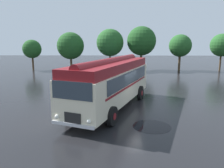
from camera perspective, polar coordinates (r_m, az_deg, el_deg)
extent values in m
plane|color=black|center=(15.30, 3.21, -6.31)|extent=(120.00, 120.00, 0.00)
cube|color=beige|center=(14.99, -0.14, -0.34)|extent=(5.84, 10.24, 2.10)
cube|color=maroon|center=(14.78, -0.15, 4.72)|extent=(5.59, 9.98, 0.56)
cylinder|color=maroon|center=(14.76, -0.15, 5.73)|extent=(3.89, 9.11, 0.60)
cube|color=#2D3842|center=(14.75, 4.86, 1.69)|extent=(2.84, 7.51, 0.84)
cube|color=#2D3842|center=(15.67, -4.03, 2.25)|extent=(2.84, 7.51, 0.84)
cube|color=maroon|center=(14.75, 4.70, -0.44)|extent=(2.90, 7.69, 0.12)
cube|color=maroon|center=(15.67, -4.15, 0.24)|extent=(2.90, 7.69, 0.12)
cube|color=#2D3842|center=(10.47, -10.52, -1.72)|extent=(2.07, 0.80, 0.88)
cube|color=black|center=(10.85, -10.28, -8.81)|extent=(0.86, 0.37, 0.56)
cube|color=silver|center=(10.95, -10.27, -10.46)|extent=(2.26, 0.93, 0.16)
sphere|color=white|center=(10.42, -6.04, -9.70)|extent=(0.22, 0.22, 0.22)
sphere|color=white|center=(11.33, -14.20, -8.26)|extent=(0.22, 0.22, 0.22)
cylinder|color=black|center=(12.02, 0.05, -8.41)|extent=(0.65, 1.13, 1.10)
cylinder|color=maroon|center=(12.02, 0.05, -8.41)|extent=(0.43, 0.47, 0.39)
cylinder|color=black|center=(13.16, -10.59, -6.87)|extent=(0.65, 1.13, 1.10)
cylinder|color=maroon|center=(13.16, -10.59, -6.87)|extent=(0.43, 0.47, 0.39)
cylinder|color=black|center=(17.51, 7.39, -2.29)|extent=(0.65, 1.13, 1.10)
cylinder|color=maroon|center=(17.51, 7.39, -2.29)|extent=(0.43, 0.47, 0.39)
cylinder|color=black|center=(18.31, -0.50, -1.61)|extent=(0.65, 1.13, 1.10)
cylinder|color=maroon|center=(18.31, -0.50, -1.61)|extent=(0.43, 0.47, 0.39)
cube|color=navy|center=(29.34, -2.59, 3.37)|extent=(2.28, 4.40, 0.70)
cube|color=navy|center=(29.40, -2.54, 4.71)|extent=(1.79, 2.38, 0.64)
cube|color=#2D3842|center=(29.25, -1.09, 4.68)|extent=(0.30, 1.92, 0.50)
cube|color=#2D3842|center=(29.57, -3.98, 4.73)|extent=(0.30, 1.92, 0.50)
cylinder|color=black|center=(27.95, -1.39, 2.28)|extent=(0.29, 0.66, 0.64)
cylinder|color=black|center=(28.33, -4.88, 2.36)|extent=(0.29, 0.66, 0.64)
cylinder|color=black|center=(30.48, -0.45, 3.01)|extent=(0.29, 0.66, 0.64)
cylinder|color=black|center=(30.83, -3.68, 3.08)|extent=(0.29, 0.66, 0.64)
cube|color=#144C28|center=(28.70, 2.26, 3.21)|extent=(2.00, 4.31, 0.70)
cube|color=#144C28|center=(28.77, 2.29, 4.57)|extent=(1.65, 2.29, 0.64)
cube|color=#2D3842|center=(28.74, 3.80, 4.55)|extent=(0.16, 1.93, 0.50)
cube|color=#2D3842|center=(28.82, 0.78, 4.59)|extent=(0.16, 1.93, 0.50)
cylinder|color=black|center=(27.43, 3.93, 2.09)|extent=(0.25, 0.65, 0.64)
cylinder|color=black|center=(27.53, 0.27, 2.15)|extent=(0.25, 0.65, 0.64)
cylinder|color=black|center=(30.00, 4.08, 2.85)|extent=(0.25, 0.65, 0.64)
cylinder|color=black|center=(30.10, 0.73, 2.90)|extent=(0.25, 0.65, 0.64)
cylinder|color=#4C3823|center=(37.61, -19.95, 5.15)|extent=(0.30, 0.30, 2.31)
sphere|color=#1E4C1E|center=(37.48, -20.17, 8.59)|extent=(2.95, 2.95, 2.95)
sphere|color=#1E4C1E|center=(37.29, -19.36, 8.26)|extent=(1.75, 1.75, 1.75)
cylinder|color=#4C3823|center=(36.22, -10.61, 5.40)|extent=(0.34, 0.34, 2.30)
sphere|color=#1E4C1E|center=(36.07, -10.77, 9.78)|extent=(4.31, 4.31, 4.31)
sphere|color=#1E4C1E|center=(35.94, -10.69, 10.02)|extent=(3.06, 3.06, 3.06)
cylinder|color=#4C3823|center=(35.36, -0.51, 5.87)|extent=(0.25, 0.25, 2.80)
sphere|color=#235623|center=(35.22, -0.52, 10.76)|extent=(4.30, 4.30, 4.30)
sphere|color=#235623|center=(35.00, -0.89, 10.77)|extent=(3.04, 3.04, 3.04)
cylinder|color=#4C3823|center=(36.12, 7.59, 5.99)|extent=(0.37, 0.37, 2.93)
sphere|color=#1E4C1E|center=(35.99, 7.72, 11.08)|extent=(4.65, 4.65, 4.65)
sphere|color=#1E4C1E|center=(36.31, 7.66, 11.68)|extent=(2.62, 2.62, 2.62)
cylinder|color=#4C3823|center=(36.97, 17.17, 5.46)|extent=(0.36, 0.36, 2.62)
sphere|color=#235623|center=(36.83, 17.40, 9.55)|extent=(3.54, 3.54, 3.54)
sphere|color=#235623|center=(37.14, 17.98, 9.30)|extent=(2.68, 2.68, 2.68)
cylinder|color=#4C3823|center=(39.25, 26.42, 5.14)|extent=(0.27, 0.27, 2.68)
sphere|color=#235623|center=(39.12, 26.75, 9.05)|extent=(3.60, 3.60, 3.60)
sphere|color=#235623|center=(39.30, 26.29, 8.73)|extent=(2.64, 2.64, 2.64)
cylinder|color=black|center=(12.30, 10.36, -10.85)|extent=(2.08, 2.08, 0.01)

